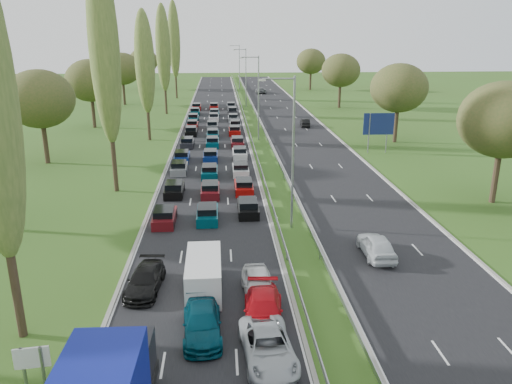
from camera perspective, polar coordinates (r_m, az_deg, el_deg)
name	(u,v)px	position (r m, az deg, el deg)	size (l,w,h in m)	color
ground	(257,137)	(75.92, 0.17, 6.30)	(260.00, 260.00, 0.00)	#335019
near_carriageway	(213,134)	(78.18, -4.94, 6.57)	(10.50, 215.00, 0.04)	black
far_carriageway	(299,133)	(79.13, 4.95, 6.70)	(10.50, 215.00, 0.04)	black
central_reservation	(256,130)	(78.26, 0.04, 7.05)	(2.36, 215.00, 0.32)	gray
lamp_columns	(259,99)	(72.99, 0.29, 10.61)	(0.18, 140.18, 12.00)	gray
poplar_row	(131,56)	(63.32, -14.08, 14.82)	(2.80, 127.80, 22.44)	#2D2116
woodland_left	(29,103)	(61.03, -24.49, 9.25)	(8.00, 166.00, 11.10)	#2D2116
woodland_right	(422,95)	(66.23, 18.46, 10.47)	(8.00, 153.00, 11.10)	#2D2116
traffic_queue_fill	(212,138)	(72.99, -5.01, 6.12)	(9.00, 69.19, 0.80)	#590F14
near_car_3	(145,280)	(31.43, -12.56, -9.80)	(1.91, 4.69, 1.36)	black
near_car_7	(202,323)	(26.76, -6.18, -14.62)	(1.97, 4.84, 1.40)	#04394A
near_car_10	(268,347)	(24.88, 1.38, -17.26)	(2.36, 5.13, 1.42)	#A9AEB3
near_car_11	(263,310)	(27.58, 0.84, -13.34)	(2.09, 5.14, 1.49)	#B10A13
near_car_12	(259,285)	(29.99, 0.30, -10.54)	(1.83, 4.55, 1.55)	silver
far_car_0	(376,245)	(36.08, 13.61, -5.95)	(1.90, 4.71, 1.60)	silver
far_car_1	(305,123)	(84.94, 5.61, 7.90)	(1.39, 3.99, 1.32)	black
far_car_2	(261,90)	(133.26, 0.55, 11.56)	(2.55, 5.53, 1.54)	slate
white_van_rear	(204,273)	(30.89, -5.97, -9.14)	(2.08, 5.30, 2.13)	silver
info_sign	(32,362)	(24.82, -24.19, -17.33)	(1.50, 0.28, 2.10)	gray
direction_sign	(379,126)	(67.04, 13.83, 7.37)	(4.00, 0.21, 5.20)	gray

